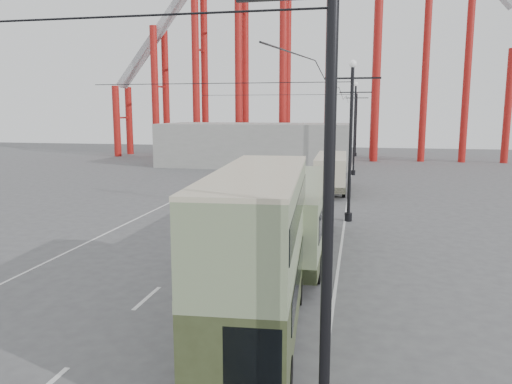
% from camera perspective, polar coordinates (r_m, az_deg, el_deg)
% --- Properties ---
extents(ground, '(160.00, 160.00, 0.00)m').
position_cam_1_polar(ground, '(14.50, -15.25, -17.54)').
color(ground, '#4D4D50').
rests_on(ground, ground).
extents(road_markings, '(12.52, 120.00, 0.01)m').
position_cam_1_polar(road_markings, '(32.59, -0.88, -2.18)').
color(road_markings, silver).
rests_on(road_markings, ground).
extents(lamp_post_near, '(3.20, 0.44, 10.80)m').
position_cam_1_polar(lamp_post_near, '(8.61, 8.75, 18.53)').
color(lamp_post_near, black).
rests_on(lamp_post_near, ground).
extents(lamp_post_mid, '(3.20, 0.44, 9.32)m').
position_cam_1_polar(lamp_post_mid, '(29.54, 10.75, 5.62)').
color(lamp_post_mid, black).
rests_on(lamp_post_mid, ground).
extents(lamp_post_far, '(3.20, 0.44, 9.32)m').
position_cam_1_polar(lamp_post_far, '(51.51, 11.19, 7.08)').
color(lamp_post_far, black).
rests_on(lamp_post_far, ground).
extents(lamp_post_distant, '(3.20, 0.44, 9.32)m').
position_cam_1_polar(lamp_post_distant, '(73.50, 11.37, 7.67)').
color(lamp_post_distant, black).
rests_on(lamp_post_distant, ground).
extents(fairground_shed, '(22.00, 10.00, 5.00)m').
position_cam_1_polar(fairground_shed, '(59.84, -0.02, 5.45)').
color(fairground_shed, gray).
rests_on(fairground_shed, ground).
extents(double_decker_bus, '(2.91, 9.18, 4.85)m').
position_cam_1_polar(double_decker_bus, '(14.14, 0.30, -6.08)').
color(double_decker_bus, '#343B20').
rests_on(double_decker_bus, ground).
extents(single_decker_green, '(2.87, 11.98, 3.38)m').
position_cam_1_polar(single_decker_green, '(22.82, 4.68, -2.29)').
color(single_decker_green, gray).
rests_on(single_decker_green, ground).
extents(single_decker_cream, '(2.64, 9.45, 2.92)m').
position_cam_1_polar(single_decker_cream, '(41.02, 8.58, 2.40)').
color(single_decker_cream, beige).
rests_on(single_decker_cream, ground).
extents(pedestrian, '(0.74, 0.68, 1.70)m').
position_cam_1_polar(pedestrian, '(21.46, -7.21, -5.99)').
color(pedestrian, black).
rests_on(pedestrian, ground).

